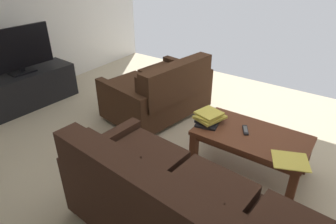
# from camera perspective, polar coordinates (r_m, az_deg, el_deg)

# --- Properties ---
(ground_plane) EXTENTS (5.98, 4.82, 0.01)m
(ground_plane) POSITION_cam_1_polar(r_m,az_deg,el_deg) (3.10, 6.18, -9.64)
(ground_plane) COLOR beige
(wall_right) EXTENTS (0.12, 4.82, 2.60)m
(wall_right) POSITION_cam_1_polar(r_m,az_deg,el_deg) (4.67, -28.55, 18.14)
(wall_right) COLOR white
(wall_right) RESTS_ON ground
(sofa_main) EXTENTS (2.07, 0.98, 0.86)m
(sofa_main) POSITION_cam_1_polar(r_m,az_deg,el_deg) (2.06, 4.42, -20.35)
(sofa_main) COLOR black
(sofa_main) RESTS_ON ground
(loveseat_near) EXTENTS (1.05, 1.39, 0.79)m
(loveseat_near) POSITION_cam_1_polar(r_m,az_deg,el_deg) (3.75, -1.59, 4.02)
(loveseat_near) COLOR black
(loveseat_near) RESTS_ON ground
(coffee_table) EXTENTS (1.04, 0.60, 0.41)m
(coffee_table) POSITION_cam_1_polar(r_m,az_deg,el_deg) (2.90, 15.93, -5.26)
(coffee_table) COLOR brown
(coffee_table) RESTS_ON ground
(tv_stand) EXTENTS (0.55, 1.32, 0.48)m
(tv_stand) POSITION_cam_1_polar(r_m,az_deg,el_deg) (4.51, -25.84, 4.08)
(tv_stand) COLOR black
(tv_stand) RESTS_ON ground
(flat_tv) EXTENTS (0.22, 0.93, 0.60)m
(flat_tv) POSITION_cam_1_polar(r_m,az_deg,el_deg) (4.33, -27.44, 10.72)
(flat_tv) COLOR black
(flat_tv) RESTS_ON tv_stand
(book_stack) EXTENTS (0.29, 0.33, 0.12)m
(book_stack) POSITION_cam_1_polar(r_m,az_deg,el_deg) (2.94, 8.00, -1.07)
(book_stack) COLOR black
(book_stack) RESTS_ON coffee_table
(tv_remote) EXTENTS (0.11, 0.16, 0.02)m
(tv_remote) POSITION_cam_1_polar(r_m,az_deg,el_deg) (2.89, 14.90, -3.42)
(tv_remote) COLOR black
(tv_remote) RESTS_ON coffee_table
(loose_magazine) EXTENTS (0.36, 0.34, 0.01)m
(loose_magazine) POSITION_cam_1_polar(r_m,az_deg,el_deg) (2.63, 22.81, -8.77)
(loose_magazine) COLOR #E0CC4C
(loose_magazine) RESTS_ON coffee_table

